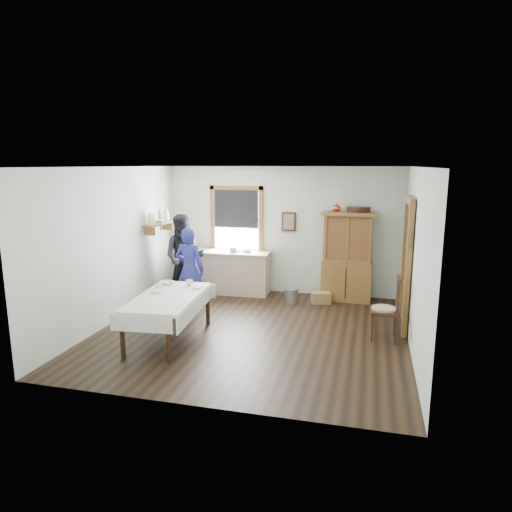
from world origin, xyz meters
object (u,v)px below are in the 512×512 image
object	(u,v)px
spindle_chair	(384,308)
china_hutch	(347,257)
work_counter	(233,272)
pail	(291,296)
dining_table	(169,318)
wicker_basket	(321,298)
woman_blue	(190,272)
figure_dark	(185,260)

from	to	relation	value
spindle_chair	china_hutch	bearing A→B (deg)	106.64
work_counter	pail	distance (m)	1.45
china_hutch	dining_table	world-z (taller)	china_hutch
dining_table	wicker_basket	bearing A→B (deg)	50.19
china_hutch	pail	distance (m)	1.38
wicker_basket	woman_blue	world-z (taller)	woman_blue
woman_blue	china_hutch	bearing A→B (deg)	-145.98
woman_blue	wicker_basket	bearing A→B (deg)	-148.10
figure_dark	china_hutch	bearing A→B (deg)	0.11
spindle_chair	figure_dark	bearing A→B (deg)	158.56
pail	figure_dark	world-z (taller)	figure_dark
china_hutch	figure_dark	size ratio (longest dim) A/B	1.12
china_hutch	spindle_chair	size ratio (longest dim) A/B	1.73
pail	wicker_basket	xyz separation A→B (m)	(0.58, 0.14, -0.04)
pail	wicker_basket	world-z (taller)	pail
woman_blue	figure_dark	distance (m)	0.84
china_hutch	dining_table	bearing A→B (deg)	-130.33
wicker_basket	figure_dark	bearing A→B (deg)	-173.04
work_counter	figure_dark	world-z (taller)	figure_dark
dining_table	china_hutch	bearing A→B (deg)	48.09
pail	woman_blue	bearing A→B (deg)	-152.60
spindle_chair	pail	xyz separation A→B (m)	(-1.75, 1.57, -0.37)
work_counter	spindle_chair	bearing A→B (deg)	-34.41
wicker_basket	dining_table	bearing A→B (deg)	-129.81
pail	china_hutch	bearing A→B (deg)	24.35
woman_blue	work_counter	bearing A→B (deg)	-100.25
pail	figure_dark	size ratio (longest dim) A/B	0.18
spindle_chair	wicker_basket	bearing A→B (deg)	122.09
dining_table	woman_blue	bearing A→B (deg)	99.34
pail	wicker_basket	distance (m)	0.60
china_hutch	spindle_chair	xyz separation A→B (m)	(0.70, -2.05, -0.38)
figure_dark	dining_table	bearing A→B (deg)	-85.17
wicker_basket	pail	bearing A→B (deg)	-166.77
pail	figure_dark	distance (m)	2.30
work_counter	figure_dark	xyz separation A→B (m)	(-0.85, -0.62, 0.35)
china_hutch	woman_blue	size ratio (longest dim) A/B	1.22
wicker_basket	figure_dark	distance (m)	2.89
spindle_chair	pail	world-z (taller)	spindle_chair
dining_table	woman_blue	world-z (taller)	woman_blue
work_counter	spindle_chair	xyz separation A→B (m)	(3.10, -1.99, 0.07)
dining_table	spindle_chair	world-z (taller)	spindle_chair
china_hutch	woman_blue	xyz separation A→B (m)	(-2.84, -1.40, -0.17)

